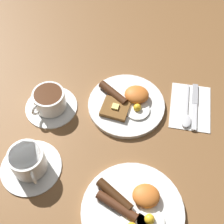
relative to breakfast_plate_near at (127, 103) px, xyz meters
name	(u,v)px	position (x,y,z in m)	size (l,w,h in m)	color
ground_plane	(126,106)	(0.00, 0.00, -0.01)	(3.00, 3.00, 0.00)	brown
breakfast_plate_near	(127,103)	(0.00, 0.00, 0.00)	(0.24, 0.24, 0.05)	white
breakfast_plate_far	(133,210)	(-0.05, 0.32, 0.00)	(0.26, 0.26, 0.05)	white
teacup_near	(50,102)	(0.23, 0.04, 0.02)	(0.16, 0.16, 0.07)	white
teacup_far	(29,163)	(0.24, 0.24, 0.02)	(0.17, 0.17, 0.08)	white
napkin	(190,107)	(-0.20, -0.02, -0.01)	(0.12, 0.17, 0.01)	white
knife	(195,103)	(-0.21, -0.03, -0.01)	(0.02, 0.18, 0.01)	silver
spoon	(186,116)	(-0.18, 0.02, 0.00)	(0.04, 0.17, 0.01)	silver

